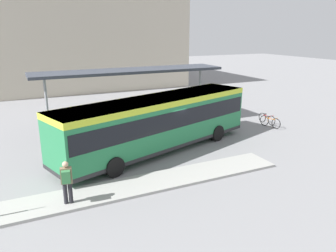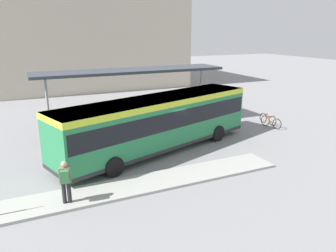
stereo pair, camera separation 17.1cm
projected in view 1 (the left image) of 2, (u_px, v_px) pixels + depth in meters
ground_plane at (158, 150)px, 18.34m from camera, size 120.00×120.00×0.00m
curb_island at (143, 184)px, 14.14m from camera, size 13.21×1.80×0.12m
city_bus at (158, 120)px, 17.85m from camera, size 12.26×6.07×2.99m
pedestrian_waiting at (67, 180)px, 12.19m from camera, size 0.45×0.49×1.71m
bicycle_orange at (270, 122)px, 22.66m from camera, size 0.48×1.70×0.74m
bicycle_red at (267, 119)px, 23.47m from camera, size 0.48×1.66×0.71m
station_shelter at (130, 72)px, 21.81m from camera, size 12.80×2.63×3.97m
potted_planter_near_shelter at (61, 135)px, 18.76m from camera, size 0.85×0.85×1.29m
potted_planter_far_side at (211, 115)px, 23.17m from camera, size 0.93×0.93×1.30m
station_building at (75, 35)px, 39.78m from camera, size 23.03×15.94×11.79m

